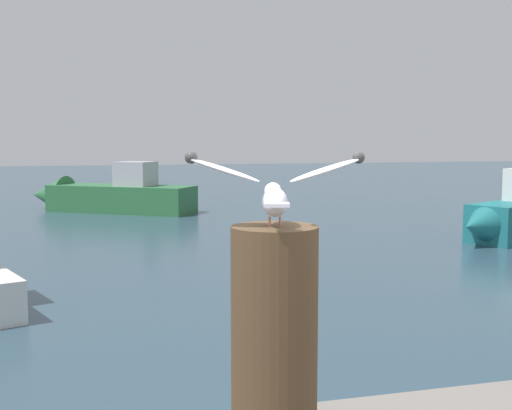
# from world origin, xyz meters

# --- Properties ---
(mooring_post) EXTENTS (0.31, 0.31, 0.88)m
(mooring_post) POSITION_xyz_m (-0.72, -0.49, 1.63)
(mooring_post) COLOR #4C3823
(mooring_post) RESTS_ON harbor_quay
(seagull) EXTENTS (0.61, 0.39, 0.26)m
(seagull) POSITION_xyz_m (-0.72, -0.49, 2.20)
(seagull) COLOR tan
(seagull) RESTS_ON mooring_post
(boat_green) EXTENTS (5.72, 4.46, 1.86)m
(boat_green) POSITION_xyz_m (-0.73, 19.25, 0.53)
(boat_green) COLOR #2D6B3D
(boat_green) RESTS_ON ground_plane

